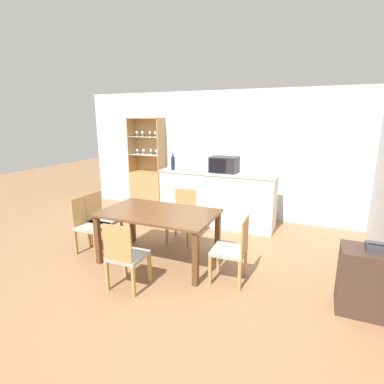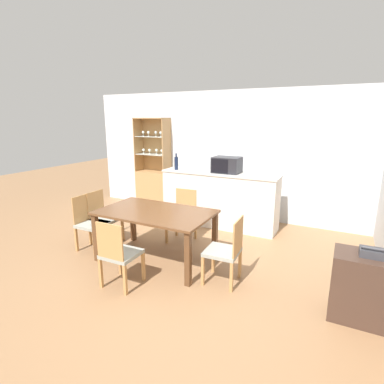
{
  "view_description": "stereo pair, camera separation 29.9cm",
  "coord_description": "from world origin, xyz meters",
  "px_view_note": "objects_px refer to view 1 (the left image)",
  "views": [
    {
      "loc": [
        1.66,
        -3.31,
        2.01
      ],
      "look_at": [
        -0.21,
        1.06,
        0.83
      ],
      "focal_mm": 28.0,
      "sensor_mm": 36.0,
      "label": 1
    },
    {
      "loc": [
        1.93,
        -3.18,
        2.01
      ],
      "look_at": [
        -0.21,
        1.06,
        0.83
      ],
      "focal_mm": 28.0,
      "sensor_mm": 36.0,
      "label": 2
    }
  ],
  "objects_px": {
    "wine_bottle": "(173,163)",
    "telephone": "(378,247)",
    "dining_chair_head_near": "(126,256)",
    "dining_table": "(159,218)",
    "dining_chair_head_far": "(182,216)",
    "dining_chair_side_left_far": "(103,219)",
    "display_cabinet": "(148,182)",
    "side_cabinet": "(369,282)",
    "dining_chair_side_right_near": "(232,250)",
    "microwave": "(224,165)",
    "dining_chair_side_left_near": "(90,225)"
  },
  "relations": [
    {
      "from": "display_cabinet",
      "to": "telephone",
      "type": "relative_size",
      "value": 9.25
    },
    {
      "from": "dining_chair_side_left_far",
      "to": "side_cabinet",
      "type": "xyz_separation_m",
      "value": [
        3.72,
        -0.32,
        -0.07
      ]
    },
    {
      "from": "display_cabinet",
      "to": "microwave",
      "type": "relative_size",
      "value": 4.09
    },
    {
      "from": "display_cabinet",
      "to": "dining_chair_head_far",
      "type": "relative_size",
      "value": 2.36
    },
    {
      "from": "dining_chair_head_near",
      "to": "dining_table",
      "type": "bearing_deg",
      "value": 89.14
    },
    {
      "from": "dining_table",
      "to": "telephone",
      "type": "xyz_separation_m",
      "value": [
        2.63,
        -0.18,
        0.1
      ]
    },
    {
      "from": "dining_chair_head_far",
      "to": "telephone",
      "type": "height_order",
      "value": "dining_chair_head_far"
    },
    {
      "from": "dining_table",
      "to": "dining_chair_head_far",
      "type": "height_order",
      "value": "dining_chair_head_far"
    },
    {
      "from": "dining_table",
      "to": "telephone",
      "type": "bearing_deg",
      "value": -3.83
    },
    {
      "from": "dining_chair_head_near",
      "to": "telephone",
      "type": "relative_size",
      "value": 3.92
    },
    {
      "from": "dining_table",
      "to": "telephone",
      "type": "height_order",
      "value": "telephone"
    },
    {
      "from": "telephone",
      "to": "dining_chair_side_right_near",
      "type": "bearing_deg",
      "value": 178.71
    },
    {
      "from": "dining_chair_head_far",
      "to": "telephone",
      "type": "bearing_deg",
      "value": 156.55
    },
    {
      "from": "wine_bottle",
      "to": "side_cabinet",
      "type": "bearing_deg",
      "value": -29.61
    },
    {
      "from": "dining_chair_side_left_near",
      "to": "side_cabinet",
      "type": "distance_m",
      "value": 3.72
    },
    {
      "from": "dining_table",
      "to": "wine_bottle",
      "type": "height_order",
      "value": "wine_bottle"
    },
    {
      "from": "dining_chair_head_far",
      "to": "wine_bottle",
      "type": "distance_m",
      "value": 1.26
    },
    {
      "from": "display_cabinet",
      "to": "dining_chair_head_near",
      "type": "bearing_deg",
      "value": -63.12
    },
    {
      "from": "dining_chair_side_right_near",
      "to": "dining_chair_side_left_far",
      "type": "bearing_deg",
      "value": 80.41
    },
    {
      "from": "dining_chair_head_far",
      "to": "side_cabinet",
      "type": "xyz_separation_m",
      "value": [
        2.61,
        -0.98,
        -0.07
      ]
    },
    {
      "from": "display_cabinet",
      "to": "side_cabinet",
      "type": "xyz_separation_m",
      "value": [
        4.15,
        -2.43,
        -0.23
      ]
    },
    {
      "from": "dining_chair_side_left_near",
      "to": "dining_chair_head_far",
      "type": "xyz_separation_m",
      "value": [
        1.12,
        0.94,
        0.0
      ]
    },
    {
      "from": "side_cabinet",
      "to": "dining_chair_side_right_near",
      "type": "bearing_deg",
      "value": 178.69
    },
    {
      "from": "side_cabinet",
      "to": "dining_table",
      "type": "bearing_deg",
      "value": 176.12
    },
    {
      "from": "display_cabinet",
      "to": "dining_chair_side_right_near",
      "type": "height_order",
      "value": "display_cabinet"
    },
    {
      "from": "wine_bottle",
      "to": "telephone",
      "type": "distance_m",
      "value": 3.72
    },
    {
      "from": "telephone",
      "to": "dining_table",
      "type": "bearing_deg",
      "value": 176.17
    },
    {
      "from": "wine_bottle",
      "to": "display_cabinet",
      "type": "bearing_deg",
      "value": 147.3
    },
    {
      "from": "dining_chair_side_left_far",
      "to": "telephone",
      "type": "bearing_deg",
      "value": 82.94
    },
    {
      "from": "display_cabinet",
      "to": "telephone",
      "type": "height_order",
      "value": "display_cabinet"
    },
    {
      "from": "side_cabinet",
      "to": "display_cabinet",
      "type": "bearing_deg",
      "value": 149.66
    },
    {
      "from": "dining_chair_head_far",
      "to": "dining_chair_head_near",
      "type": "height_order",
      "value": "same"
    },
    {
      "from": "display_cabinet",
      "to": "dining_chair_side_right_near",
      "type": "relative_size",
      "value": 2.36
    },
    {
      "from": "microwave",
      "to": "telephone",
      "type": "distance_m",
      "value": 3.0
    },
    {
      "from": "dining_table",
      "to": "dining_chair_side_left_far",
      "type": "relative_size",
      "value": 1.88
    },
    {
      "from": "dining_table",
      "to": "dining_chair_side_left_far",
      "type": "bearing_deg",
      "value": 172.74
    },
    {
      "from": "telephone",
      "to": "side_cabinet",
      "type": "bearing_deg",
      "value": 179.85
    },
    {
      "from": "dining_chair_side_left_near",
      "to": "dining_chair_side_right_near",
      "type": "bearing_deg",
      "value": 88.84
    },
    {
      "from": "display_cabinet",
      "to": "wine_bottle",
      "type": "bearing_deg",
      "value": -32.7
    },
    {
      "from": "dining_table",
      "to": "side_cabinet",
      "type": "relative_size",
      "value": 2.29
    },
    {
      "from": "dining_chair_side_right_near",
      "to": "dining_chair_head_near",
      "type": "distance_m",
      "value": 1.3
    },
    {
      "from": "dining_chair_head_near",
      "to": "side_cabinet",
      "type": "bearing_deg",
      "value": 12.53
    },
    {
      "from": "dining_table",
      "to": "dining_chair_side_left_near",
      "type": "xyz_separation_m",
      "value": [
        -1.12,
        -0.15,
        -0.21
      ]
    },
    {
      "from": "wine_bottle",
      "to": "telephone",
      "type": "bearing_deg",
      "value": -29.38
    },
    {
      "from": "wine_bottle",
      "to": "dining_chair_side_left_far",
      "type": "bearing_deg",
      "value": -109.45
    },
    {
      "from": "dining_chair_side_right_near",
      "to": "microwave",
      "type": "bearing_deg",
      "value": 18.28
    },
    {
      "from": "dining_chair_side_left_near",
      "to": "side_cabinet",
      "type": "xyz_separation_m",
      "value": [
        3.72,
        -0.03,
        -0.07
      ]
    },
    {
      "from": "dining_chair_side_left_near",
      "to": "microwave",
      "type": "relative_size",
      "value": 1.73
    },
    {
      "from": "dining_table",
      "to": "microwave",
      "type": "relative_size",
      "value": 3.25
    },
    {
      "from": "microwave",
      "to": "display_cabinet",
      "type": "bearing_deg",
      "value": 166.28
    }
  ]
}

